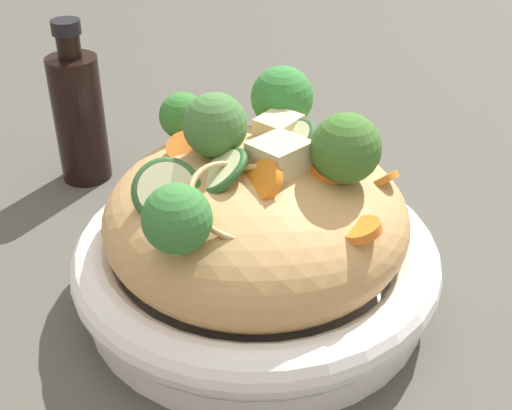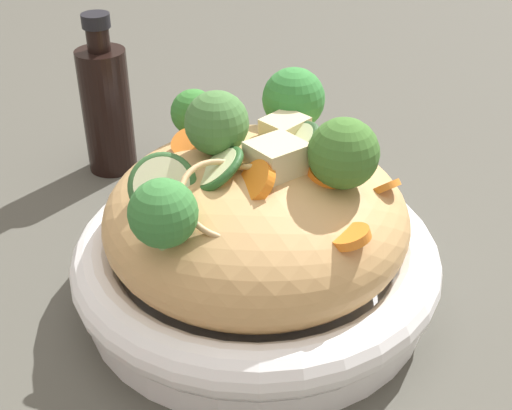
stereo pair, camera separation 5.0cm
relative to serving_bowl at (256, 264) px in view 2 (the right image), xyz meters
name	(u,v)px [view 2 (the right image)]	position (x,y,z in m)	size (l,w,h in m)	color
ground_plane	(256,293)	(0.00, 0.00, -0.03)	(3.00, 3.00, 0.00)	#49473F
serving_bowl	(256,264)	(0.00, 0.00, 0.00)	(0.27, 0.27, 0.05)	white
noodle_heap	(256,217)	(0.00, 0.00, 0.04)	(0.22, 0.22, 0.11)	tan
broccoli_florets	(258,138)	(0.00, -0.01, 0.10)	(0.19, 0.23, 0.07)	#91B274
carrot_coins	(283,178)	(-0.02, 0.01, 0.09)	(0.17, 0.10, 0.04)	orange
zucchini_slices	(214,169)	(0.02, 0.02, 0.09)	(0.12, 0.13, 0.04)	beige
chicken_chunks	(280,149)	(-0.01, -0.01, 0.10)	(0.05, 0.09, 0.03)	beige
soy_sauce_bottle	(107,107)	(0.21, -0.13, 0.04)	(0.05, 0.05, 0.16)	black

